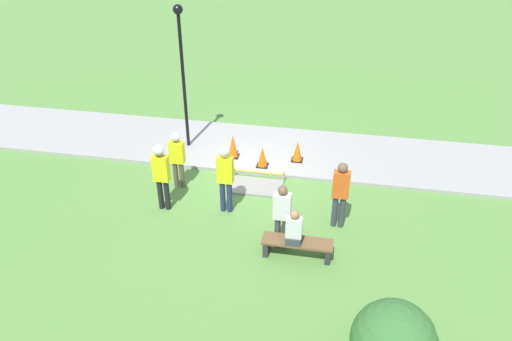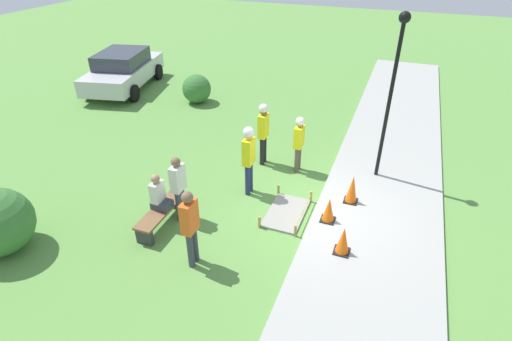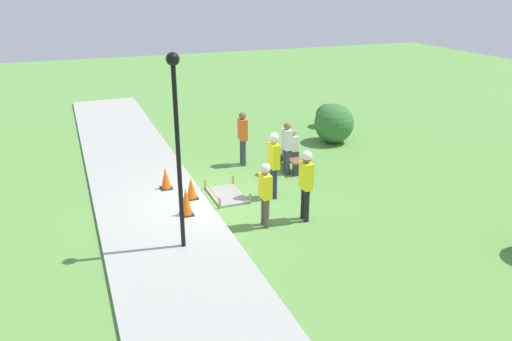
{
  "view_description": "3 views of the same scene",
  "coord_description": "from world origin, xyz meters",
  "px_view_note": "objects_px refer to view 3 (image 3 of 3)",
  "views": [
    {
      "loc": [
        -2.46,
        12.09,
        7.72
      ],
      "look_at": [
        -0.51,
        1.58,
        1.15
      ],
      "focal_mm": 35.0,
      "sensor_mm": 36.0,
      "label": 1
    },
    {
      "loc": [
        -7.97,
        -1.47,
        6.1
      ],
      "look_at": [
        -0.46,
        1.39,
        1.18
      ],
      "focal_mm": 28.0,
      "sensor_mm": 36.0,
      "label": 2
    },
    {
      "loc": [
        12.2,
        -3.35,
        5.79
      ],
      "look_at": [
        0.25,
        1.31,
        0.9
      ],
      "focal_mm": 35.0,
      "sensor_mm": 36.0,
      "label": 3
    }
  ],
  "objects_px": {
    "traffic_cone_sidewalk_edge": "(186,202)",
    "worker_assistant": "(265,190)",
    "bystander_in_gray_shirt": "(287,145)",
    "lamppost_near": "(177,127)",
    "park_bench": "(289,159)",
    "worker_trainee": "(274,159)",
    "traffic_cone_near_patch": "(166,178)",
    "traffic_cone_far_patch": "(191,188)",
    "person_seated_on_bench": "(292,146)",
    "bystander_in_orange_shirt": "(243,135)",
    "worker_supervisor": "(306,179)"
  },
  "relations": [
    {
      "from": "park_bench",
      "to": "bystander_in_gray_shirt",
      "type": "xyz_separation_m",
      "value": [
        0.41,
        -0.3,
        0.64
      ]
    },
    {
      "from": "person_seated_on_bench",
      "to": "worker_supervisor",
      "type": "bearing_deg",
      "value": -20.1
    },
    {
      "from": "park_bench",
      "to": "worker_trainee",
      "type": "xyz_separation_m",
      "value": [
        2.0,
        -1.43,
        0.86
      ]
    },
    {
      "from": "traffic_cone_near_patch",
      "to": "worker_supervisor",
      "type": "relative_size",
      "value": 0.35
    },
    {
      "from": "traffic_cone_far_patch",
      "to": "park_bench",
      "type": "distance_m",
      "value": 3.95
    },
    {
      "from": "park_bench",
      "to": "bystander_in_gray_shirt",
      "type": "relative_size",
      "value": 0.96
    },
    {
      "from": "park_bench",
      "to": "worker_trainee",
      "type": "bearing_deg",
      "value": -35.54
    },
    {
      "from": "bystander_in_orange_shirt",
      "to": "lamppost_near",
      "type": "relative_size",
      "value": 0.42
    },
    {
      "from": "worker_assistant",
      "to": "bystander_in_gray_shirt",
      "type": "bearing_deg",
      "value": 147.27
    },
    {
      "from": "traffic_cone_near_patch",
      "to": "bystander_in_orange_shirt",
      "type": "height_order",
      "value": "bystander_in_orange_shirt"
    },
    {
      "from": "bystander_in_gray_shirt",
      "to": "lamppost_near",
      "type": "distance_m",
      "value": 5.87
    },
    {
      "from": "traffic_cone_near_patch",
      "to": "worker_supervisor",
      "type": "distance_m",
      "value": 4.37
    },
    {
      "from": "traffic_cone_far_patch",
      "to": "lamppost_near",
      "type": "bearing_deg",
      "value": -18.38
    },
    {
      "from": "person_seated_on_bench",
      "to": "bystander_in_orange_shirt",
      "type": "height_order",
      "value": "bystander_in_orange_shirt"
    },
    {
      "from": "person_seated_on_bench",
      "to": "lamppost_near",
      "type": "xyz_separation_m",
      "value": [
        3.89,
        -4.57,
        2.12
      ]
    },
    {
      "from": "bystander_in_orange_shirt",
      "to": "traffic_cone_far_patch",
      "type": "bearing_deg",
      "value": -45.68
    },
    {
      "from": "worker_trainee",
      "to": "worker_assistant",
      "type": "bearing_deg",
      "value": -29.77
    },
    {
      "from": "worker_supervisor",
      "to": "bystander_in_gray_shirt",
      "type": "distance_m",
      "value": 3.35
    },
    {
      "from": "person_seated_on_bench",
      "to": "park_bench",
      "type": "bearing_deg",
      "value": -149.43
    },
    {
      "from": "park_bench",
      "to": "bystander_in_gray_shirt",
      "type": "distance_m",
      "value": 0.82
    },
    {
      "from": "traffic_cone_near_patch",
      "to": "bystander_in_orange_shirt",
      "type": "relative_size",
      "value": 0.36
    },
    {
      "from": "worker_supervisor",
      "to": "worker_assistant",
      "type": "xyz_separation_m",
      "value": [
        -0.05,
        -1.08,
        -0.15
      ]
    },
    {
      "from": "worker_assistant",
      "to": "bystander_in_orange_shirt",
      "type": "xyz_separation_m",
      "value": [
        -4.43,
        1.01,
        0.05
      ]
    },
    {
      "from": "worker_assistant",
      "to": "bystander_in_orange_shirt",
      "type": "relative_size",
      "value": 0.93
    },
    {
      "from": "park_bench",
      "to": "bystander_in_orange_shirt",
      "type": "xyz_separation_m",
      "value": [
        -0.86,
        -1.31,
        0.72
      ]
    },
    {
      "from": "person_seated_on_bench",
      "to": "lamppost_near",
      "type": "bearing_deg",
      "value": -49.56
    },
    {
      "from": "traffic_cone_near_patch",
      "to": "person_seated_on_bench",
      "type": "xyz_separation_m",
      "value": [
        -0.39,
        4.24,
        0.38
      ]
    },
    {
      "from": "bystander_in_orange_shirt",
      "to": "worker_trainee",
      "type": "bearing_deg",
      "value": -2.33
    },
    {
      "from": "traffic_cone_sidewalk_edge",
      "to": "lamppost_near",
      "type": "relative_size",
      "value": 0.17
    },
    {
      "from": "person_seated_on_bench",
      "to": "bystander_in_orange_shirt",
      "type": "distance_m",
      "value": 1.68
    },
    {
      "from": "person_seated_on_bench",
      "to": "bystander_in_gray_shirt",
      "type": "xyz_separation_m",
      "value": [
        0.33,
        -0.35,
        0.16
      ]
    },
    {
      "from": "traffic_cone_sidewalk_edge",
      "to": "lamppost_near",
      "type": "bearing_deg",
      "value": -16.41
    },
    {
      "from": "park_bench",
      "to": "traffic_cone_sidewalk_edge",
      "type": "bearing_deg",
      "value": -59.21
    },
    {
      "from": "worker_assistant",
      "to": "lamppost_near",
      "type": "relative_size",
      "value": 0.39
    },
    {
      "from": "traffic_cone_far_patch",
      "to": "worker_supervisor",
      "type": "distance_m",
      "value": 3.34
    },
    {
      "from": "bystander_in_gray_shirt",
      "to": "lamppost_near",
      "type": "relative_size",
      "value": 0.39
    },
    {
      "from": "traffic_cone_near_patch",
      "to": "traffic_cone_sidewalk_edge",
      "type": "relative_size",
      "value": 0.87
    },
    {
      "from": "traffic_cone_near_patch",
      "to": "worker_supervisor",
      "type": "xyz_separation_m",
      "value": [
        3.14,
        2.95,
        0.72
      ]
    },
    {
      "from": "worker_trainee",
      "to": "bystander_in_gray_shirt",
      "type": "bearing_deg",
      "value": 144.55
    },
    {
      "from": "park_bench",
      "to": "traffic_cone_near_patch",
      "type": "bearing_deg",
      "value": -83.53
    },
    {
      "from": "traffic_cone_sidewalk_edge",
      "to": "worker_assistant",
      "type": "relative_size",
      "value": 0.45
    },
    {
      "from": "lamppost_near",
      "to": "traffic_cone_sidewalk_edge",
      "type": "bearing_deg",
      "value": 163.59
    },
    {
      "from": "lamppost_near",
      "to": "bystander_in_orange_shirt",
      "type": "bearing_deg",
      "value": 146.49
    },
    {
      "from": "traffic_cone_near_patch",
      "to": "traffic_cone_sidewalk_edge",
      "type": "distance_m",
      "value": 1.95
    },
    {
      "from": "traffic_cone_far_patch",
      "to": "bystander_in_gray_shirt",
      "type": "bearing_deg",
      "value": 107.05
    },
    {
      "from": "person_seated_on_bench",
      "to": "lamppost_near",
      "type": "relative_size",
      "value": 0.2
    },
    {
      "from": "worker_supervisor",
      "to": "bystander_in_orange_shirt",
      "type": "relative_size",
      "value": 1.04
    },
    {
      "from": "traffic_cone_far_patch",
      "to": "worker_assistant",
      "type": "xyz_separation_m",
      "value": [
        2.12,
        1.35,
        0.58
      ]
    },
    {
      "from": "traffic_cone_sidewalk_edge",
      "to": "bystander_in_orange_shirt",
      "type": "height_order",
      "value": "bystander_in_orange_shirt"
    },
    {
      "from": "person_seated_on_bench",
      "to": "traffic_cone_far_patch",
      "type": "bearing_deg",
      "value": -69.93
    }
  ]
}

